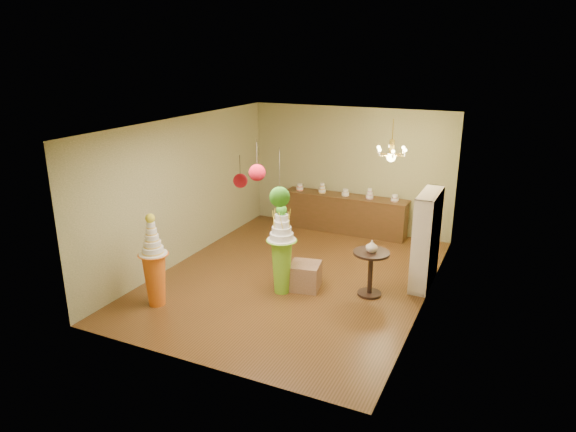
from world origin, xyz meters
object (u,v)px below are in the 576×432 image
at_px(pedestal_green, 282,255).
at_px(round_table, 371,267).
at_px(sideboard, 345,213).
at_px(pedestal_orange, 155,271).

distance_m(pedestal_green, round_table, 1.61).
relative_size(pedestal_green, round_table, 1.93).
distance_m(pedestal_green, sideboard, 3.66).
xyz_separation_m(sideboard, round_table, (1.55, -3.07, 0.06)).
xyz_separation_m(pedestal_orange, round_table, (3.27, 1.93, -0.09)).
height_order(pedestal_green, sideboard, pedestal_green).
bearing_deg(pedestal_orange, sideboard, 71.01).
bearing_deg(pedestal_orange, round_table, 30.60).
relative_size(pedestal_green, sideboard, 0.55).
bearing_deg(pedestal_green, sideboard, 90.80).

